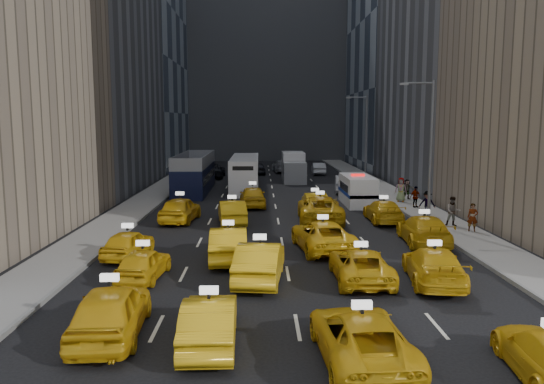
# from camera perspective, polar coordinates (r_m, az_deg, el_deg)

# --- Properties ---
(ground) EXTENTS (160.00, 160.00, 0.00)m
(ground) POSITION_cam_1_polar(r_m,az_deg,el_deg) (21.31, 1.98, -10.27)
(ground) COLOR black
(ground) RESTS_ON ground
(sidewalk_west) EXTENTS (3.00, 90.00, 0.15)m
(sidewalk_west) POSITION_cam_1_polar(r_m,az_deg,el_deg) (46.64, -12.81, -0.49)
(sidewalk_west) COLOR gray
(sidewalk_west) RESTS_ON ground
(sidewalk_east) EXTENTS (3.00, 90.00, 0.15)m
(sidewalk_east) POSITION_cam_1_polar(r_m,az_deg,el_deg) (47.17, 13.05, -0.40)
(sidewalk_east) COLOR gray
(sidewalk_east) RESTS_ON ground
(curb_west) EXTENTS (0.15, 90.00, 0.18)m
(curb_west) POSITION_cam_1_polar(r_m,az_deg,el_deg) (46.37, -11.06, -0.46)
(curb_west) COLOR slate
(curb_west) RESTS_ON ground
(curb_east) EXTENTS (0.15, 90.00, 0.18)m
(curb_east) POSITION_cam_1_polar(r_m,az_deg,el_deg) (46.83, 11.33, -0.39)
(curb_east) COLOR slate
(curb_east) RESTS_ON ground
(building_west_far) EXTENTS (16.00, 22.00, 42.00)m
(building_west_far) POSITION_cam_1_polar(r_m,az_deg,el_deg) (78.05, -16.44, 18.07)
(building_west_far) COLOR #2D3847
(building_west_far) RESTS_ON ground
(building_backdrop) EXTENTS (30.00, 12.00, 40.00)m
(building_backdrop) POSITION_cam_1_polar(r_m,az_deg,el_deg) (93.21, -0.59, 16.01)
(building_backdrop) COLOR slate
(building_backdrop) RESTS_ON ground
(streetlight_near) EXTENTS (2.15, 0.22, 9.00)m
(streetlight_near) POSITION_cam_1_polar(r_m,az_deg,el_deg) (33.90, 16.56, 4.60)
(streetlight_near) COLOR #595B60
(streetlight_near) RESTS_ON ground
(streetlight_far) EXTENTS (2.15, 0.22, 9.00)m
(streetlight_far) POSITION_cam_1_polar(r_m,az_deg,el_deg) (53.28, 9.97, 5.83)
(streetlight_far) COLOR #595B60
(streetlight_far) RESTS_ON ground
(taxi_0) EXTENTS (2.24, 4.95, 1.65)m
(taxi_0) POSITION_cam_1_polar(r_m,az_deg,el_deg) (17.26, -16.93, -12.11)
(taxi_0) COLOR gold
(taxi_0) RESTS_ON ground
(taxi_1) EXTENTS (1.65, 4.42, 1.44)m
(taxi_1) POSITION_cam_1_polar(r_m,az_deg,el_deg) (16.14, -6.74, -13.62)
(taxi_1) COLOR gold
(taxi_1) RESTS_ON ground
(taxi_2) EXTENTS (2.58, 5.13, 1.39)m
(taxi_2) POSITION_cam_1_polar(r_m,az_deg,el_deg) (15.23, 9.56, -15.12)
(taxi_2) COLOR gold
(taxi_2) RESTS_ON ground
(taxi_4) EXTENTS (1.94, 4.02, 1.32)m
(taxi_4) POSITION_cam_1_polar(r_m,az_deg,el_deg) (22.86, -13.66, -7.51)
(taxi_4) COLOR gold
(taxi_4) RESTS_ON ground
(taxi_5) EXTENTS (2.24, 5.11, 1.63)m
(taxi_5) POSITION_cam_1_polar(r_m,az_deg,el_deg) (21.98, -1.32, -7.49)
(taxi_5) COLOR gold
(taxi_5) RESTS_ON ground
(taxi_6) EXTENTS (2.27, 4.82, 1.33)m
(taxi_6) POSITION_cam_1_polar(r_m,az_deg,el_deg) (22.31, 9.50, -7.76)
(taxi_6) COLOR gold
(taxi_6) RESTS_ON ground
(taxi_7) EXTENTS (2.68, 5.24, 1.46)m
(taxi_7) POSITION_cam_1_polar(r_m,az_deg,el_deg) (22.68, 17.00, -7.58)
(taxi_7) COLOR gold
(taxi_7) RESTS_ON ground
(taxi_8) EXTENTS (2.11, 4.11, 1.34)m
(taxi_8) POSITION_cam_1_polar(r_m,az_deg,el_deg) (26.62, -15.21, -5.38)
(taxi_8) COLOR gold
(taxi_8) RESTS_ON ground
(taxi_9) EXTENTS (1.93, 4.93, 1.60)m
(taxi_9) POSITION_cam_1_polar(r_m,az_deg,el_deg) (25.17, -4.71, -5.58)
(taxi_9) COLOR gold
(taxi_9) RESTS_ON ground
(taxi_10) EXTENTS (3.17, 5.69, 1.51)m
(taxi_10) POSITION_cam_1_polar(r_m,az_deg,el_deg) (27.18, 5.47, -4.69)
(taxi_10) COLOR gold
(taxi_10) RESTS_ON ground
(taxi_11) EXTENTS (2.53, 5.46, 1.54)m
(taxi_11) POSITION_cam_1_polar(r_m,az_deg,el_deg) (29.53, 16.00, -3.93)
(taxi_11) COLOR gold
(taxi_11) RESTS_ON ground
(taxi_12) EXTENTS (2.49, 5.03, 1.65)m
(taxi_12) POSITION_cam_1_polar(r_m,az_deg,el_deg) (35.05, -9.85, -1.84)
(taxi_12) COLOR gold
(taxi_12) RESTS_ON ground
(taxi_13) EXTENTS (2.15, 4.77, 1.52)m
(taxi_13) POSITION_cam_1_polar(r_m,az_deg,el_deg) (33.96, -4.32, -2.17)
(taxi_13) COLOR gold
(taxi_13) RESTS_ON ground
(taxi_14) EXTENTS (3.04, 6.15, 1.68)m
(taxi_14) POSITION_cam_1_polar(r_m,az_deg,el_deg) (34.85, 5.19, -1.79)
(taxi_14) COLOR gold
(taxi_14) RESTS_ON ground
(taxi_15) EXTENTS (2.05, 4.91, 1.42)m
(taxi_15) POSITION_cam_1_polar(r_m,az_deg,el_deg) (35.28, 11.89, -2.02)
(taxi_15) COLOR gold
(taxi_15) RESTS_ON ground
(taxi_16) EXTENTS (2.17, 4.84, 1.62)m
(taxi_16) POSITION_cam_1_polar(r_m,az_deg,el_deg) (40.51, -2.09, -0.47)
(taxi_16) COLOR gold
(taxi_16) RESTS_ON ground
(taxi_17) EXTENTS (1.61, 4.38, 1.43)m
(taxi_17) POSITION_cam_1_polar(r_m,az_deg,el_deg) (38.18, 4.63, -1.13)
(taxi_17) COLOR gold
(taxi_17) RESTS_ON ground
(nypd_van) EXTENTS (2.69, 5.81, 2.42)m
(nypd_van) POSITION_cam_1_polar(r_m,az_deg,el_deg) (42.12, 9.18, 0.14)
(nypd_van) COLOR white
(nypd_van) RESTS_ON ground
(double_decker) EXTENTS (3.77, 12.13, 3.47)m
(double_decker) POSITION_cam_1_polar(r_m,az_deg,el_deg) (49.54, -8.32, 2.02)
(double_decker) COLOR black
(double_decker) RESTS_ON ground
(city_bus) EXTENTS (3.52, 12.23, 3.12)m
(city_bus) POSITION_cam_1_polar(r_m,az_deg,el_deg) (50.79, -2.93, 2.03)
(city_bus) COLOR silver
(city_bus) RESTS_ON ground
(box_truck) EXTENTS (2.72, 6.95, 3.12)m
(box_truck) POSITION_cam_1_polar(r_m,az_deg,el_deg) (57.46, 2.33, 2.68)
(box_truck) COLOR silver
(box_truck) RESTS_ON ground
(misc_car_0) EXTENTS (2.26, 5.02, 1.60)m
(misc_car_0) POSITION_cam_1_polar(r_m,az_deg,el_deg) (49.08, 7.81, 0.89)
(misc_car_0) COLOR #9B9CA2
(misc_car_0) RESTS_ON ground
(misc_car_1) EXTENTS (2.72, 5.81, 1.61)m
(misc_car_1) POSITION_cam_1_polar(r_m,az_deg,el_deg) (61.55, -6.41, 2.29)
(misc_car_1) COLOR black
(misc_car_1) RESTS_ON ground
(misc_car_2) EXTENTS (2.70, 5.65, 1.59)m
(misc_car_2) POSITION_cam_1_polar(r_m,az_deg,el_deg) (67.52, 1.09, 2.81)
(misc_car_2) COLOR gray
(misc_car_2) RESTS_ON ground
(misc_car_3) EXTENTS (2.19, 4.48, 1.47)m
(misc_car_3) POSITION_cam_1_polar(r_m,az_deg,el_deg) (64.95, -1.58, 2.56)
(misc_car_3) COLOR black
(misc_car_3) RESTS_ON ground
(misc_car_4) EXTENTS (1.66, 4.39, 1.43)m
(misc_car_4) POSITION_cam_1_polar(r_m,az_deg,el_deg) (65.09, 5.04, 2.53)
(misc_car_4) COLOR #B8BAC0
(misc_car_4) RESTS_ON ground
(pedestrian_0) EXTENTS (0.69, 0.56, 1.65)m
(pedestrian_0) POSITION_cam_1_polar(r_m,az_deg,el_deg) (33.00, 20.77, -2.57)
(pedestrian_0) COLOR gray
(pedestrian_0) RESTS_ON sidewalk_east
(pedestrian_1) EXTENTS (0.96, 0.65, 1.81)m
(pedestrian_1) POSITION_cam_1_polar(r_m,az_deg,el_deg) (34.22, 18.89, -1.98)
(pedestrian_1) COLOR gray
(pedestrian_1) RESTS_ON sidewalk_east
(pedestrian_2) EXTENTS (1.16, 0.78, 1.67)m
(pedestrian_2) POSITION_cam_1_polar(r_m,az_deg,el_deg) (37.56, 16.35, -1.16)
(pedestrian_2) COLOR gray
(pedestrian_2) RESTS_ON sidewalk_east
(pedestrian_3) EXTENTS (1.02, 0.76, 1.58)m
(pedestrian_3) POSITION_cam_1_polar(r_m,az_deg,el_deg) (40.74, 15.17, -0.50)
(pedestrian_3) COLOR gray
(pedestrian_3) RESTS_ON sidewalk_east
(pedestrian_4) EXTENTS (1.05, 0.78, 1.92)m
(pedestrian_4) POSITION_cam_1_polar(r_m,az_deg,el_deg) (43.34, 13.70, 0.26)
(pedestrian_4) COLOR gray
(pedestrian_4) RESTS_ON sidewalk_east
(pedestrian_5) EXTENTS (1.57, 0.77, 1.63)m
(pedestrian_5) POSITION_cam_1_polar(r_m,az_deg,el_deg) (44.81, 14.31, 0.29)
(pedestrian_5) COLOR gray
(pedestrian_5) RESTS_ON sidewalk_east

